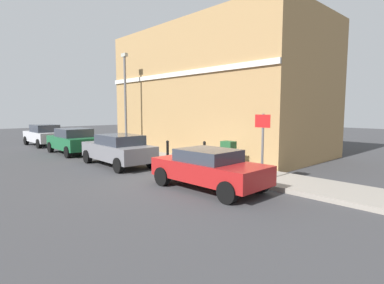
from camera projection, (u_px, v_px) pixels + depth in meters
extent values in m
plane|color=#38383A|center=(185.00, 179.00, 11.27)|extent=(80.00, 80.00, 0.00)
cube|color=gray|center=(141.00, 154.00, 17.03)|extent=(2.22, 30.00, 0.15)
cube|color=#9E7A4C|center=(217.00, 92.00, 18.41)|extent=(6.59, 12.57, 7.32)
cube|color=silver|center=(175.00, 74.00, 16.06)|extent=(0.12, 12.57, 0.24)
cube|color=maroon|center=(209.00, 170.00, 9.79)|extent=(1.77, 3.96, 0.60)
cube|color=#2D333D|center=(208.00, 155.00, 9.76)|extent=(1.52, 1.87, 0.41)
cylinder|color=black|center=(162.00, 176.00, 10.27)|extent=(0.23, 0.64, 0.64)
cylinder|color=black|center=(195.00, 170.00, 11.37)|extent=(0.23, 0.64, 0.64)
cylinder|color=black|center=(227.00, 192.00, 8.26)|extent=(0.23, 0.64, 0.64)
cylinder|color=black|center=(260.00, 183.00, 9.37)|extent=(0.23, 0.64, 0.64)
cube|color=slate|center=(118.00, 151.00, 13.99)|extent=(1.81, 4.28, 0.69)
cube|color=#2D333D|center=(120.00, 140.00, 13.77)|extent=(1.55, 2.20, 0.46)
cylinder|color=black|center=(88.00, 157.00, 14.67)|extent=(0.24, 0.65, 0.64)
cylinder|color=black|center=(117.00, 153.00, 15.71)|extent=(0.24, 0.65, 0.64)
cylinder|color=black|center=(119.00, 165.00, 12.33)|extent=(0.24, 0.65, 0.64)
cylinder|color=black|center=(151.00, 161.00, 13.38)|extent=(0.24, 0.65, 0.64)
cube|color=#195933|center=(73.00, 142.00, 17.82)|extent=(1.89, 4.04, 0.70)
cube|color=#2D333D|center=(74.00, 133.00, 17.64)|extent=(1.63, 2.06, 0.50)
cylinder|color=black|center=(51.00, 147.00, 18.37)|extent=(0.24, 0.65, 0.64)
cylinder|color=black|center=(78.00, 145.00, 19.50)|extent=(0.24, 0.65, 0.64)
cylinder|color=black|center=(68.00, 152.00, 16.22)|extent=(0.24, 0.65, 0.64)
cylinder|color=black|center=(98.00, 149.00, 17.35)|extent=(0.24, 0.65, 0.64)
cube|color=#B7B7BC|center=(44.00, 136.00, 21.87)|extent=(1.73, 4.02, 0.69)
cube|color=#2D333D|center=(45.00, 128.00, 21.63)|extent=(1.51, 2.02, 0.54)
cylinder|color=black|center=(26.00, 141.00, 22.40)|extent=(0.23, 0.64, 0.64)
cylinder|color=black|center=(49.00, 139.00, 23.50)|extent=(0.23, 0.64, 0.64)
cylinder|color=black|center=(39.00, 144.00, 20.31)|extent=(0.23, 0.64, 0.64)
cylinder|color=black|center=(63.00, 142.00, 21.41)|extent=(0.23, 0.64, 0.64)
cube|color=#1E4C28|center=(228.00, 155.00, 12.42)|extent=(0.40, 0.55, 1.15)
cube|color=#333333|center=(228.00, 168.00, 12.48)|extent=(0.46, 0.61, 0.08)
cylinder|color=black|center=(204.00, 153.00, 13.57)|extent=(0.12, 0.12, 0.95)
sphere|color=black|center=(204.00, 143.00, 13.52)|extent=(0.14, 0.14, 0.14)
cylinder|color=black|center=(168.00, 153.00, 13.89)|extent=(0.12, 0.12, 0.95)
sphere|color=black|center=(168.00, 142.00, 13.83)|extent=(0.14, 0.14, 0.14)
cylinder|color=#59595B|center=(262.00, 147.00, 10.28)|extent=(0.08, 0.08, 2.30)
cube|color=white|center=(263.00, 121.00, 10.18)|extent=(0.03, 0.56, 0.40)
cube|color=red|center=(263.00, 121.00, 10.17)|extent=(0.01, 0.60, 0.44)
cylinder|color=#59595B|center=(126.00, 105.00, 17.88)|extent=(0.14, 0.14, 5.50)
cube|color=#A5A599|center=(124.00, 55.00, 17.58)|extent=(0.20, 0.44, 0.20)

